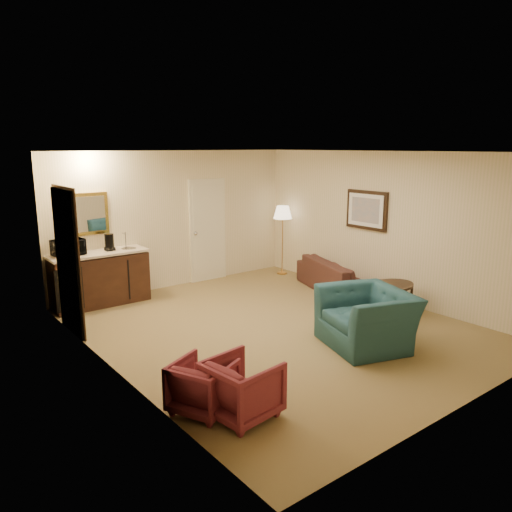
{
  "coord_description": "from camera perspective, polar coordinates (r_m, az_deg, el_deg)",
  "views": [
    {
      "loc": [
        -4.61,
        -5.44,
        2.68
      ],
      "look_at": [
        0.01,
        0.5,
        1.02
      ],
      "focal_mm": 35.0,
      "sensor_mm": 36.0,
      "label": 1
    }
  ],
  "objects": [
    {
      "name": "ground",
      "position": [
        7.62,
        2.25,
        -8.15
      ],
      "size": [
        6.0,
        6.0,
        0.0
      ],
      "primitive_type": "plane",
      "color": "olive",
      "rests_on": "ground"
    },
    {
      "name": "room_walls",
      "position": [
        7.74,
        -1.88,
        5.3
      ],
      "size": [
        5.02,
        6.01,
        2.61
      ],
      "color": "beige",
      "rests_on": "ground"
    },
    {
      "name": "wetbar_cabinet",
      "position": [
        8.96,
        -17.39,
        -2.47
      ],
      "size": [
        1.64,
        0.58,
        0.92
      ],
      "primitive_type": "cube",
      "color": "#3A1F12",
      "rests_on": "ground"
    },
    {
      "name": "sofa",
      "position": [
        9.42,
        9.52,
        -1.71
      ],
      "size": [
        1.2,
        2.14,
        0.8
      ],
      "primitive_type": "imported",
      "rotation": [
        0.0,
        0.0,
        1.26
      ],
      "color": "black",
      "rests_on": "ground"
    },
    {
      "name": "teal_armchair",
      "position": [
        6.96,
        12.6,
        -5.94
      ],
      "size": [
        1.1,
        1.37,
        1.04
      ],
      "primitive_type": "imported",
      "rotation": [
        0.0,
        0.0,
        -1.88
      ],
      "color": "#224655",
      "rests_on": "ground"
    },
    {
      "name": "rose_chair_near",
      "position": [
        5.3,
        -6.07,
        -14.31
      ],
      "size": [
        0.74,
        0.76,
        0.6
      ],
      "primitive_type": "imported",
      "rotation": [
        0.0,
        0.0,
        2.0
      ],
      "color": "maroon",
      "rests_on": "ground"
    },
    {
      "name": "rose_chair_far",
      "position": [
        5.16,
        -1.62,
        -14.58
      ],
      "size": [
        0.69,
        0.73,
        0.67
      ],
      "primitive_type": "imported",
      "rotation": [
        0.0,
        0.0,
        1.7
      ],
      "color": "maroon",
      "rests_on": "ground"
    },
    {
      "name": "coffee_table",
      "position": [
        8.33,
        14.98,
        -4.86
      ],
      "size": [
        1.0,
        0.77,
        0.52
      ],
      "primitive_type": "cube",
      "rotation": [
        0.0,
        0.0,
        -0.19
      ],
      "color": "black",
      "rests_on": "ground"
    },
    {
      "name": "floor_lamp",
      "position": [
        10.57,
        3.03,
        1.83
      ],
      "size": [
        0.51,
        0.51,
        1.47
      ],
      "primitive_type": "cube",
      "rotation": [
        0.0,
        0.0,
        0.39
      ],
      "color": "#C18D40",
      "rests_on": "ground"
    },
    {
      "name": "waste_bin",
      "position": [
        9.22,
        -13.32,
        -3.93
      ],
      "size": [
        0.27,
        0.27,
        0.26
      ],
      "primitive_type": "cylinder",
      "rotation": [
        0.0,
        0.0,
        0.39
      ],
      "color": "black",
      "rests_on": "ground"
    },
    {
      "name": "microwave",
      "position": [
        8.74,
        -20.69,
        1.12
      ],
      "size": [
        0.51,
        0.33,
        0.33
      ],
      "primitive_type": "imported",
      "rotation": [
        0.0,
        0.0,
        0.14
      ],
      "color": "black",
      "rests_on": "wetbar_cabinet"
    },
    {
      "name": "coffee_maker",
      "position": [
        8.93,
        -16.41,
        1.53
      ],
      "size": [
        0.19,
        0.19,
        0.29
      ],
      "primitive_type": "cylinder",
      "rotation": [
        0.0,
        0.0,
        0.25
      ],
      "color": "black",
      "rests_on": "wetbar_cabinet"
    }
  ]
}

